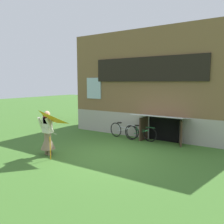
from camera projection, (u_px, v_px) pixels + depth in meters
name	position (u px, v px, depth m)	size (l,w,h in m)	color
ground_plane	(112.00, 155.00, 8.33)	(60.00, 60.00, 0.00)	#3D6B28
log_house	(165.00, 84.00, 12.50)	(8.38, 5.88, 5.08)	#9E998E
person	(48.00, 137.00, 8.27)	(0.61, 0.52, 1.62)	#7F6B51
kite	(39.00, 124.00, 7.54)	(1.08, 1.17, 1.56)	orange
bicycle_green	(141.00, 133.00, 10.40)	(1.52, 0.08, 0.70)	black
bicycle_silver	(123.00, 131.00, 10.80)	(1.61, 0.34, 0.74)	black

